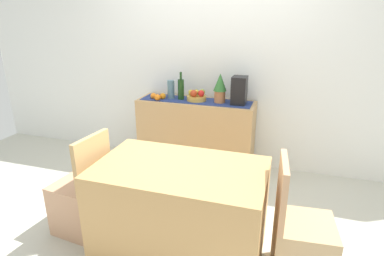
% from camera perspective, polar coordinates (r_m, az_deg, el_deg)
% --- Properties ---
extents(ground_plane, '(6.40, 6.40, 0.02)m').
position_cam_1_polar(ground_plane, '(3.25, -1.29, -14.15)').
color(ground_plane, beige).
rests_on(ground_plane, ground).
extents(room_wall_rear, '(6.40, 0.06, 2.70)m').
position_cam_1_polar(room_wall_rear, '(3.85, 4.35, 13.01)').
color(room_wall_rear, white).
rests_on(room_wall_rear, ground).
extents(sideboard_console, '(1.37, 0.42, 0.84)m').
position_cam_1_polar(sideboard_console, '(3.88, 0.68, -1.13)').
color(sideboard_console, tan).
rests_on(sideboard_console, ground).
extents(table_runner, '(1.29, 0.32, 0.01)m').
position_cam_1_polar(table_runner, '(3.75, 0.71, 4.89)').
color(table_runner, navy).
rests_on(table_runner, sideboard_console).
extents(fruit_bowl, '(0.22, 0.22, 0.06)m').
position_cam_1_polar(fruit_bowl, '(3.74, 0.81, 5.34)').
color(fruit_bowl, gold).
rests_on(fruit_bowl, table_runner).
extents(apple_upper, '(0.07, 0.07, 0.07)m').
position_cam_1_polar(apple_upper, '(3.74, 1.81, 6.37)').
color(apple_upper, '#99AA38').
rests_on(apple_upper, fruit_bowl).
extents(apple_center, '(0.06, 0.06, 0.06)m').
position_cam_1_polar(apple_center, '(3.75, -0.17, 6.34)').
color(apple_center, gold).
rests_on(apple_center, fruit_bowl).
extents(apple_right, '(0.06, 0.06, 0.06)m').
position_cam_1_polar(apple_right, '(3.76, 0.76, 6.37)').
color(apple_right, gold).
rests_on(apple_right, fruit_bowl).
extents(apple_left, '(0.08, 0.08, 0.08)m').
position_cam_1_polar(apple_left, '(3.67, 0.28, 6.16)').
color(apple_left, '#B73A1C').
rests_on(apple_left, fruit_bowl).
extents(apple_rear, '(0.07, 0.07, 0.07)m').
position_cam_1_polar(apple_rear, '(3.68, 1.64, 6.15)').
color(apple_rear, red).
rests_on(apple_rear, fruit_bowl).
extents(wine_bottle, '(0.07, 0.07, 0.33)m').
position_cam_1_polar(wine_bottle, '(3.77, -1.97, 6.92)').
color(wine_bottle, '#1A3F18').
rests_on(wine_bottle, sideboard_console).
extents(coffee_maker, '(0.16, 0.18, 0.31)m').
position_cam_1_polar(coffee_maker, '(3.60, 8.36, 6.58)').
color(coffee_maker, black).
rests_on(coffee_maker, sideboard_console).
extents(ceramic_vase, '(0.08, 0.08, 0.22)m').
position_cam_1_polar(ceramic_vase, '(3.82, -3.76, 6.79)').
color(ceramic_vase, slate).
rests_on(ceramic_vase, sideboard_console).
extents(potted_plant, '(0.15, 0.15, 0.34)m').
position_cam_1_polar(potted_plant, '(3.63, 4.99, 7.23)').
color(potted_plant, '#B87144').
rests_on(potted_plant, sideboard_console).
extents(orange_loose_near_bowl, '(0.07, 0.07, 0.07)m').
position_cam_1_polar(orange_loose_near_bowl, '(3.85, -6.86, 5.68)').
color(orange_loose_near_bowl, orange).
rests_on(orange_loose_near_bowl, sideboard_console).
extents(orange_loose_mid, '(0.08, 0.08, 0.08)m').
position_cam_1_polar(orange_loose_mid, '(3.77, -6.15, 5.43)').
color(orange_loose_mid, orange).
rests_on(orange_loose_mid, sideboard_console).
extents(orange_loose_far, '(0.07, 0.07, 0.07)m').
position_cam_1_polar(orange_loose_far, '(3.82, -5.20, 5.64)').
color(orange_loose_far, orange).
rests_on(orange_loose_far, sideboard_console).
extents(dining_table, '(1.26, 0.76, 0.74)m').
position_cam_1_polar(dining_table, '(2.56, -2.05, -14.29)').
color(dining_table, tan).
rests_on(dining_table, ground).
extents(chair_near_window, '(0.44, 0.44, 0.90)m').
position_cam_1_polar(chair_near_window, '(2.99, -18.81, -12.33)').
color(chair_near_window, tan).
rests_on(chair_near_window, ground).
extents(chair_by_corner, '(0.43, 0.43, 0.90)m').
position_cam_1_polar(chair_by_corner, '(2.52, 18.67, -19.01)').
color(chair_by_corner, tan).
rests_on(chair_by_corner, ground).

